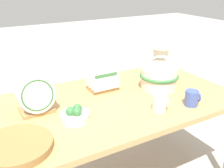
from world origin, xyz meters
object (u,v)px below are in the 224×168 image
wicker_charger_stack (17,146)px  mug_cream_glaze (160,103)px  mug_cobalt_glaze (192,98)px  dish_rack_round_plates (36,98)px  ceramic_vase (159,71)px  fruit_bowl (75,115)px  dish_rack_square_plates (102,78)px

wicker_charger_stack → mug_cream_glaze: 0.80m
mug_cobalt_glaze → mug_cream_glaze: (-0.21, 0.04, 0.00)m
dish_rack_round_plates → wicker_charger_stack: size_ratio=0.70×
ceramic_vase → mug_cream_glaze: size_ratio=3.19×
ceramic_vase → mug_cream_glaze: (-0.20, -0.27, -0.08)m
mug_cobalt_glaze → mug_cream_glaze: size_ratio=1.00×
mug_cobalt_glaze → fruit_bowl: size_ratio=0.61×
ceramic_vase → wicker_charger_stack: (-1.01, -0.24, -0.11)m
wicker_charger_stack → dish_rack_square_plates: bearing=32.6°
wicker_charger_stack → fruit_bowl: bearing=18.3°
mug_cream_glaze → fruit_bowl: size_ratio=0.61×
wicker_charger_stack → mug_cream_glaze: (0.80, -0.02, 0.03)m
ceramic_vase → wicker_charger_stack: 1.04m
dish_rack_round_plates → fruit_bowl: dish_rack_round_plates is taller
dish_rack_square_plates → fruit_bowl: (-0.32, -0.31, -0.05)m
mug_cobalt_glaze → mug_cream_glaze: bearing=168.6°
wicker_charger_stack → mug_cobalt_glaze: mug_cobalt_glaze is taller
mug_cobalt_glaze → fruit_bowl: 0.71m
fruit_bowl → ceramic_vase: bearing=11.2°
dish_rack_round_plates → mug_cream_glaze: size_ratio=2.37×
dish_rack_round_plates → dish_rack_square_plates: 0.49m
fruit_bowl → dish_rack_round_plates: bearing=127.9°
dish_rack_round_plates → wicker_charger_stack: 0.36m
ceramic_vase → fruit_bowl: bearing=-168.8°
wicker_charger_stack → mug_cobalt_glaze: bearing=-3.7°
dish_rack_square_plates → ceramic_vase: bearing=-26.0°
fruit_bowl → dish_rack_square_plates: bearing=43.5°
dish_rack_square_plates → fruit_bowl: size_ratio=1.37×
dish_rack_round_plates → dish_rack_square_plates: (0.48, 0.11, -0.01)m
dish_rack_square_plates → dish_rack_round_plates: bearing=-166.9°
dish_rack_square_plates → fruit_bowl: dish_rack_square_plates is taller
dish_rack_square_plates → mug_cobalt_glaze: (0.36, -0.48, -0.04)m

